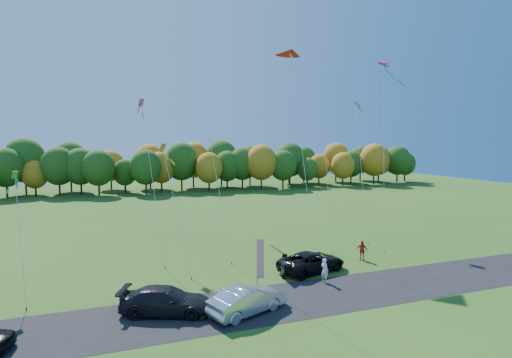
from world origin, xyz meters
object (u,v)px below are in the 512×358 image
object	(u,v)px
silver_sedan	(247,300)
black_suv	(312,262)
person_east	(362,250)
feather_flag	(260,258)

from	to	relation	value
silver_sedan	black_suv	bearing A→B (deg)	-73.72
person_east	feather_flag	xyz separation A→B (m)	(-10.80, -3.58, 1.39)
black_suv	silver_sedan	bearing A→B (deg)	112.96
silver_sedan	feather_flag	distance (m)	4.08
black_suv	person_east	world-z (taller)	person_east
silver_sedan	person_east	world-z (taller)	person_east
silver_sedan	person_east	distance (m)	14.51
silver_sedan	feather_flag	size ratio (longest dim) A/B	1.34
feather_flag	person_east	bearing A→B (deg)	18.33
black_suv	feather_flag	world-z (taller)	feather_flag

